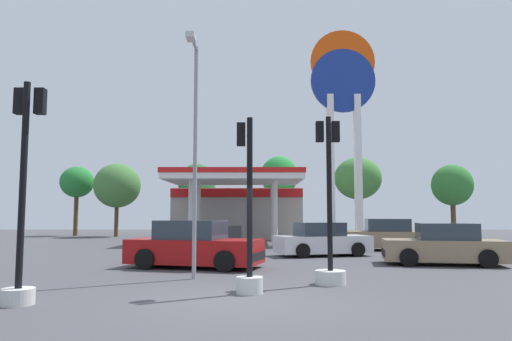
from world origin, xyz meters
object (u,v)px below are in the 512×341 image
(car_2, at_px, (322,241))
(tree_1, at_px, (117,186))
(tree_2, at_px, (197,184))
(tree_3, at_px, (279,176))
(station_pole_sign, at_px, (343,106))
(traffic_signal_0, at_px, (22,220))
(corner_streetlamp, at_px, (195,136))
(traffic_signal_2, at_px, (248,240))
(tree_0, at_px, (77,183))
(tree_5, at_px, (452,185))
(traffic_signal_1, at_px, (330,234))
(car_1, at_px, (385,236))
(car_3, at_px, (194,246))
(tree_4, at_px, (358,178))
(car_0, at_px, (443,246))

(car_2, height_order, tree_1, tree_1)
(tree_2, relative_size, tree_3, 0.87)
(station_pole_sign, xyz_separation_m, tree_1, (-16.91, 9.50, -4.50))
(traffic_signal_0, xyz_separation_m, corner_streetlamp, (3.14, 3.62, 2.39))
(traffic_signal_2, relative_size, tree_2, 0.70)
(traffic_signal_0, height_order, tree_0, tree_0)
(tree_5, bearing_deg, traffic_signal_1, -118.54)
(traffic_signal_0, distance_m, tree_1, 29.58)
(traffic_signal_0, height_order, traffic_signal_1, traffic_signal_0)
(car_1, distance_m, tree_3, 17.71)
(car_3, xyz_separation_m, tree_3, (4.18, 24.45, 4.38))
(car_3, relative_size, traffic_signal_1, 1.09)
(traffic_signal_1, height_order, tree_1, tree_1)
(car_1, height_order, tree_4, tree_4)
(tree_5, bearing_deg, traffic_signal_0, -126.12)
(tree_1, bearing_deg, tree_5, 0.46)
(tree_0, height_order, tree_2, tree_2)
(station_pole_sign, bearing_deg, corner_streetlamp, -115.01)
(tree_2, xyz_separation_m, tree_4, (13.62, 1.29, 0.57))
(tree_3, bearing_deg, car_2, -87.32)
(car_2, bearing_deg, station_pole_sign, 72.23)
(traffic_signal_1, distance_m, tree_0, 32.73)
(traffic_signal_0, height_order, corner_streetlamp, corner_streetlamp)
(station_pole_sign, height_order, traffic_signal_0, station_pole_sign)
(car_3, height_order, tree_4, tree_4)
(traffic_signal_0, relative_size, traffic_signal_2, 1.12)
(traffic_signal_1, xyz_separation_m, tree_5, (14.23, 26.17, 2.86))
(car_1, xyz_separation_m, car_3, (-8.83, -7.94, 0.02))
(car_0, height_order, tree_0, tree_0)
(car_1, distance_m, tree_0, 27.34)
(tree_3, bearing_deg, corner_streetlamp, -97.90)
(car_2, xyz_separation_m, tree_3, (-0.93, 19.84, 4.46))
(traffic_signal_1, distance_m, corner_streetlamp, 4.78)
(tree_5, bearing_deg, station_pole_sign, -137.78)
(station_pole_sign, xyz_separation_m, tree_2, (-10.40, 9.78, -4.36))
(tree_0, bearing_deg, tree_4, -0.15)
(traffic_signal_0, bearing_deg, car_2, 55.10)
(car_2, bearing_deg, tree_4, 73.13)
(traffic_signal_2, relative_size, corner_streetlamp, 0.61)
(car_2, distance_m, corner_streetlamp, 9.68)
(tree_1, relative_size, tree_5, 1.01)
(station_pole_sign, height_order, tree_0, station_pole_sign)
(tree_4, bearing_deg, car_3, -114.72)
(car_0, relative_size, tree_3, 0.66)
(station_pole_sign, distance_m, tree_0, 24.00)
(car_1, height_order, tree_3, tree_3)
(traffic_signal_0, relative_size, corner_streetlamp, 0.68)
(car_3, relative_size, traffic_signal_0, 1.05)
(tree_2, bearing_deg, tree_5, -0.16)
(traffic_signal_0, bearing_deg, traffic_signal_2, 16.14)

